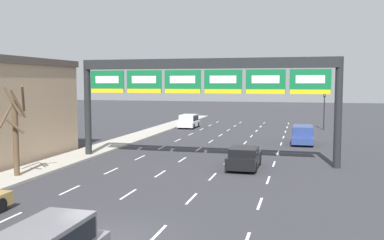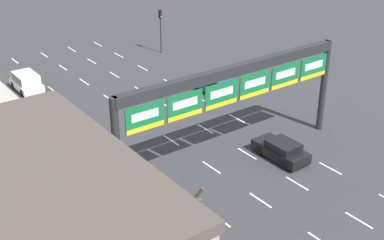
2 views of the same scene
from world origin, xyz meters
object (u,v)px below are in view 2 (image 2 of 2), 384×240
Objects in this scene: tree_bare_closest at (191,236)px; traffic_light_near_gantry at (161,23)px; car_black at (281,149)px; sign_gantry at (236,86)px; suv_blue at (214,83)px; suv_white at (26,81)px.

traffic_light_near_gantry is at bearing 59.11° from tree_bare_closest.
car_black is at bearing -103.78° from traffic_light_near_gantry.
suv_blue is (6.84, 10.76, -4.91)m from sign_gantry.
sign_gantry is at bearing -122.44° from suv_blue.
tree_bare_closest reaches higher than suv_white.
traffic_light_near_gantry is (16.11, 1.76, 2.52)m from suv_white.
suv_blue is 0.93× the size of traffic_light_near_gantry.
sign_gantry is 3.50× the size of tree_bare_closest.
suv_white is (-6.85, 21.59, -4.92)m from sign_gantry.
tree_bare_closest is at bearing -131.08° from suv_blue.
traffic_light_near_gantry reaches higher than suv_blue.
sign_gantry reaches higher than suv_white.
sign_gantry is 4.38× the size of car_black.
suv_blue reaches higher than car_black.
tree_bare_closest reaches higher than suv_blue.
sign_gantry reaches higher than tree_bare_closest.
sign_gantry is at bearing -111.63° from traffic_light_near_gantry.
sign_gantry is at bearing 152.54° from car_black.
tree_bare_closest reaches higher than traffic_light_near_gantry.
suv_white is 0.81× the size of traffic_light_near_gantry.
tree_bare_closest is (-9.45, -7.92, -2.98)m from sign_gantry.
tree_bare_closest is at bearing -153.43° from car_black.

